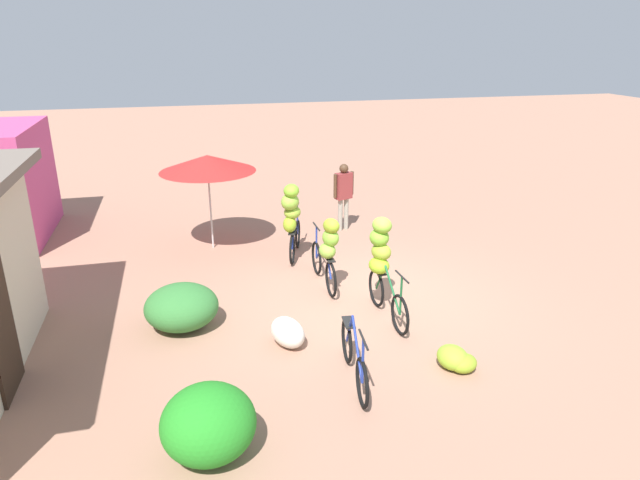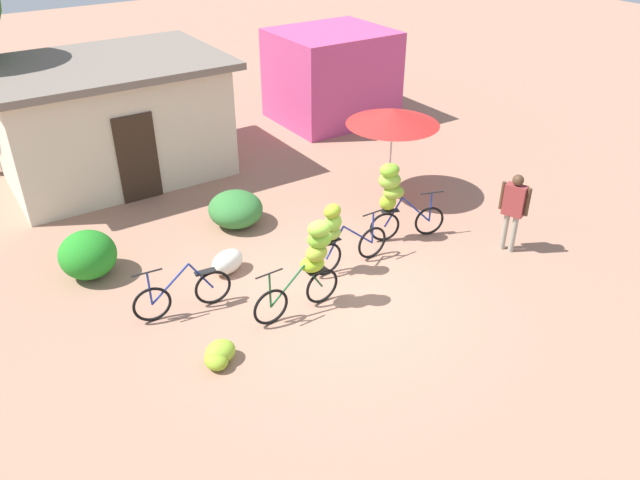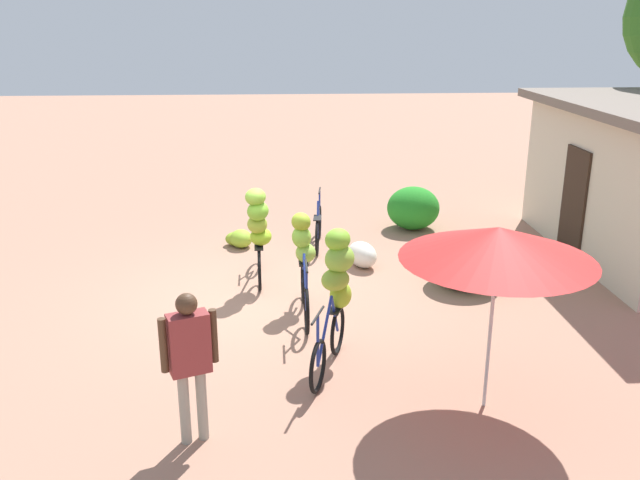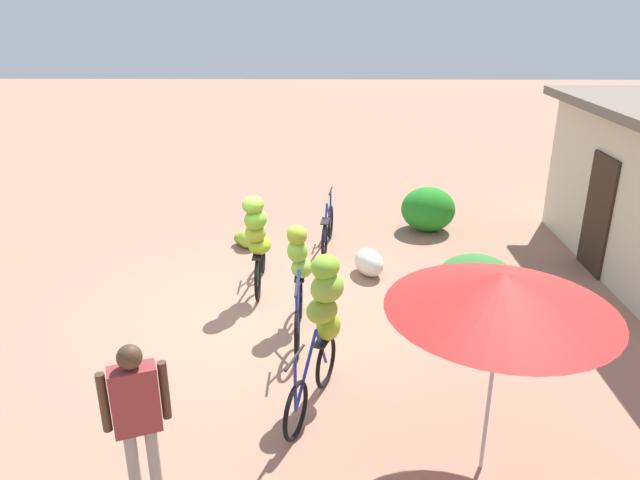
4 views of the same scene
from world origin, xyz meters
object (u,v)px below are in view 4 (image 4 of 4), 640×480
bicycle_leftmost (328,230)px  produce_sack (369,262)px  bicycle_by_shop (323,316)px  bicycle_near_pile (257,236)px  bicycle_center_loaded (299,273)px  banana_pile_on_ground (248,238)px  person_vendor (137,410)px  market_umbrella (502,292)px

bicycle_leftmost → produce_sack: 1.37m
bicycle_leftmost → produce_sack: bearing=31.0°
bicycle_leftmost → bicycle_by_shop: size_ratio=1.01×
bicycle_near_pile → bicycle_center_loaded: 1.24m
bicycle_leftmost → banana_pile_on_ground: bearing=-92.6°
produce_sack → person_vendor: (4.99, -2.34, 0.78)m
produce_sack → person_vendor: person_vendor is taller
produce_sack → person_vendor: size_ratio=0.43×
market_umbrella → bicycle_by_shop: bearing=-126.8°
market_umbrella → person_vendor: market_umbrella is taller
market_umbrella → bicycle_leftmost: market_umbrella is taller
person_vendor → market_umbrella: bearing=98.4°
banana_pile_on_ground → person_vendor: person_vendor is taller
market_umbrella → banana_pile_on_ground: bearing=-152.1°
market_umbrella → bicycle_near_pile: size_ratio=1.24×
banana_pile_on_ground → person_vendor: bearing=-1.2°
bicycle_leftmost → bicycle_center_loaded: (2.94, -0.39, 0.46)m
bicycle_center_loaded → produce_sack: bearing=148.3°
person_vendor → bicycle_near_pile: bearing=172.5°
bicycle_leftmost → produce_sack: size_ratio=2.44×
bicycle_leftmost → bicycle_by_shop: bearing=-0.6°
bicycle_by_shop → person_vendor: bicycle_by_shop is taller
market_umbrella → bicycle_by_shop: market_umbrella is taller
bicycle_by_shop → banana_pile_on_ground: bearing=-162.3°
bicycle_center_loaded → banana_pile_on_ground: size_ratio=2.83×
bicycle_leftmost → banana_pile_on_ground: 1.53m
market_umbrella → produce_sack: (-4.52, -0.83, -1.70)m
bicycle_leftmost → banana_pile_on_ground: (-0.07, -1.51, -0.20)m
bicycle_near_pile → bicycle_by_shop: 2.79m
bicycle_leftmost → person_vendor: size_ratio=1.05×
bicycle_near_pile → produce_sack: bearing=112.8°
produce_sack → bicycle_leftmost: bearing=-149.0°
bicycle_leftmost → bicycle_by_shop: (4.51, -0.05, 0.66)m
bicycle_center_loaded → bicycle_by_shop: size_ratio=1.02×
bicycle_center_loaded → market_umbrella: bearing=34.9°
bicycle_near_pile → person_vendor: 4.28m
bicycle_center_loaded → bicycle_leftmost: bearing=172.4°
produce_sack → banana_pile_on_ground: bearing=-119.2°
bicycle_by_shop → banana_pile_on_ground: bicycle_by_shop is taller
bicycle_center_loaded → person_vendor: person_vendor is taller
bicycle_by_shop → produce_sack: size_ratio=2.43×
bicycle_center_loaded → banana_pile_on_ground: bicycle_center_loaded is taller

